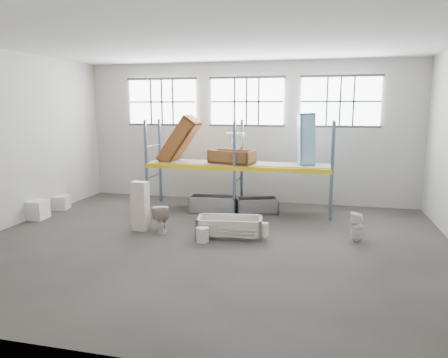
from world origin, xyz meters
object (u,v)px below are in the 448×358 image
(cistern_tall, at_px, (140,206))
(rust_tub_flat, at_px, (232,157))
(bathtub_beige, at_px, (230,227))
(steel_tub_left, at_px, (212,204))
(toilet_white, at_px, (357,227))
(blue_tub_upright, at_px, (306,139))
(toilet_beige, at_px, (161,217))
(bucket, at_px, (202,235))
(steel_tub_right, at_px, (257,205))
(carton_near, at_px, (35,210))

(cistern_tall, relative_size, rust_tub_flat, 0.95)
(bathtub_beige, bearing_deg, steel_tub_left, 107.69)
(cistern_tall, distance_m, rust_tub_flat, 3.58)
(toilet_white, height_order, blue_tub_upright, blue_tub_upright)
(toilet_beige, height_order, bucket, toilet_beige)
(cistern_tall, height_order, steel_tub_left, cistern_tall)
(cistern_tall, relative_size, steel_tub_right, 1.04)
(bathtub_beige, relative_size, cistern_tall, 1.24)
(blue_tub_upright, relative_size, bucket, 4.39)
(toilet_beige, height_order, steel_tub_left, toilet_beige)
(bathtub_beige, xyz_separation_m, rust_tub_flat, (-0.54, 2.66, 1.57))
(steel_tub_right, height_order, blue_tub_upright, blue_tub_upright)
(toilet_beige, bearing_deg, steel_tub_right, -149.34)
(carton_near, bearing_deg, bucket, -9.33)
(rust_tub_flat, bearing_deg, toilet_white, -31.37)
(toilet_white, relative_size, blue_tub_upright, 0.46)
(steel_tub_left, distance_m, rust_tub_flat, 1.68)
(bathtub_beige, relative_size, steel_tub_right, 1.29)
(blue_tub_upright, bearing_deg, carton_near, -161.11)
(bathtub_beige, relative_size, rust_tub_flat, 1.18)
(steel_tub_right, distance_m, bucket, 3.38)
(toilet_white, height_order, steel_tub_right, toilet_white)
(cistern_tall, bearing_deg, carton_near, -179.02)
(steel_tub_right, bearing_deg, toilet_white, -37.52)
(toilet_white, xyz_separation_m, carton_near, (-9.53, -0.06, -0.09))
(steel_tub_left, distance_m, carton_near, 5.53)
(toilet_beige, distance_m, toilet_white, 5.25)
(steel_tub_left, distance_m, blue_tub_upright, 3.68)
(toilet_beige, bearing_deg, rust_tub_flat, -136.15)
(cistern_tall, bearing_deg, steel_tub_left, 65.75)
(steel_tub_right, xyz_separation_m, blue_tub_upright, (1.49, 0.42, 2.15))
(blue_tub_upright, bearing_deg, steel_tub_right, -164.08)
(carton_near, bearing_deg, cistern_tall, -5.42)
(bathtub_beige, height_order, steel_tub_left, steel_tub_left)
(bucket, xyz_separation_m, carton_near, (-5.67, 0.93, 0.10))
(blue_tub_upright, bearing_deg, bathtub_beige, -120.96)
(blue_tub_upright, bearing_deg, steel_tub_left, -166.71)
(bathtub_beige, xyz_separation_m, steel_tub_left, (-1.11, 2.34, 0.02))
(bathtub_beige, distance_m, rust_tub_flat, 3.13)
(cistern_tall, height_order, blue_tub_upright, blue_tub_upright)
(cistern_tall, bearing_deg, blue_tub_upright, 41.89)
(toilet_beige, relative_size, steel_tub_left, 0.52)
(rust_tub_flat, bearing_deg, bucket, -90.49)
(toilet_beige, height_order, rust_tub_flat, rust_tub_flat)
(bucket, bearing_deg, blue_tub_upright, 57.15)
(toilet_beige, bearing_deg, bucket, 136.79)
(bucket, bearing_deg, carton_near, 170.67)
(steel_tub_left, xyz_separation_m, blue_tub_upright, (2.92, 0.69, 2.12))
(toilet_beige, distance_m, steel_tub_right, 3.48)
(bathtub_beige, height_order, carton_near, carton_near)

